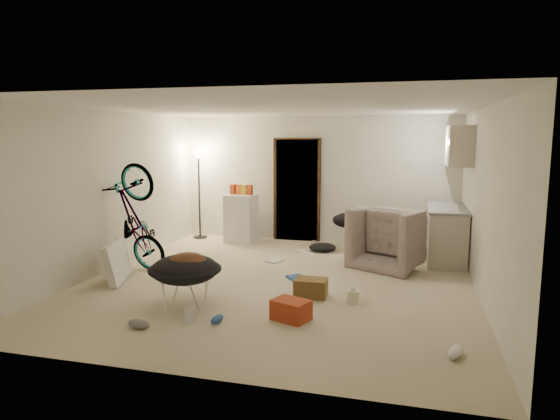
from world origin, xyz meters
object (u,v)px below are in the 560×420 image
(sofa, at_px, (399,237))
(juicer, at_px, (353,296))
(drink_case_a, at_px, (311,288))
(drink_case_b, at_px, (291,310))
(armchair, at_px, (396,244))
(mini_fridge, at_px, (241,218))
(bicycle, at_px, (136,243))
(floor_lamp, at_px, (199,175))
(kitchen_counter, at_px, (446,235))
(saucer_chair, at_px, (185,276))
(tv_box, at_px, (117,261))

(sofa, distance_m, juicer, 3.14)
(drink_case_a, relative_size, drink_case_b, 1.04)
(armchair, relative_size, mini_fridge, 1.15)
(bicycle, height_order, mini_fridge, bicycle)
(drink_case_b, bearing_deg, floor_lamp, 146.54)
(drink_case_b, bearing_deg, kitchen_counter, 81.81)
(floor_lamp, bearing_deg, kitchen_counter, -7.66)
(mini_fridge, bearing_deg, kitchen_counter, -6.58)
(floor_lamp, distance_m, juicer, 5.00)
(kitchen_counter, relative_size, bicycle, 0.86)
(drink_case_a, bearing_deg, saucer_chair, -154.68)
(drink_case_a, bearing_deg, kitchen_counter, 52.61)
(kitchen_counter, xyz_separation_m, drink_case_b, (-1.89, -3.42, -0.32))
(saucer_chair, height_order, tv_box, saucer_chair)
(saucer_chair, bearing_deg, floor_lamp, 111.44)
(sofa, distance_m, tv_box, 4.95)
(bicycle, distance_m, juicer, 3.54)
(sofa, distance_m, saucer_chair, 4.49)
(sofa, bearing_deg, drink_case_b, 74.04)
(saucer_chair, height_order, drink_case_a, saucer_chair)
(floor_lamp, distance_m, bicycle, 2.78)
(mini_fridge, bearing_deg, juicer, -49.24)
(armchair, height_order, juicer, armchair)
(juicer, bearing_deg, bicycle, 169.26)
(bicycle, height_order, juicer, bicycle)
(bicycle, bearing_deg, floor_lamp, 11.42)
(sofa, bearing_deg, kitchen_counter, 150.23)
(armchair, bearing_deg, juicer, 104.12)
(armchair, distance_m, bicycle, 4.18)
(mini_fridge, distance_m, saucer_chair, 3.88)
(tv_box, bearing_deg, sofa, 19.48)
(sofa, xyz_separation_m, drink_case_a, (-1.05, -3.00, -0.15))
(bicycle, relative_size, drink_case_a, 4.11)
(floor_lamp, xyz_separation_m, kitchen_counter, (4.83, -0.65, -0.87))
(sofa, height_order, tv_box, tv_box)
(mini_fridge, height_order, tv_box, mini_fridge)
(armchair, distance_m, drink_case_a, 2.24)
(mini_fridge, bearing_deg, sofa, -0.37)
(tv_box, distance_m, drink_case_b, 2.98)
(sofa, relative_size, juicer, 8.16)
(kitchen_counter, bearing_deg, tv_box, -151.72)
(armchair, bearing_deg, kitchen_counter, -118.37)
(mini_fridge, distance_m, tv_box, 3.21)
(sofa, distance_m, armchair, 1.02)
(kitchen_counter, relative_size, drink_case_b, 3.68)
(armchair, xyz_separation_m, bicycle, (-3.92, -1.43, 0.10))
(mini_fridge, bearing_deg, drink_case_a, -55.00)
(juicer, bearing_deg, kitchen_counter, 64.40)
(armchair, bearing_deg, sofa, -64.32)
(kitchen_counter, xyz_separation_m, drink_case_a, (-1.83, -2.55, -0.32))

